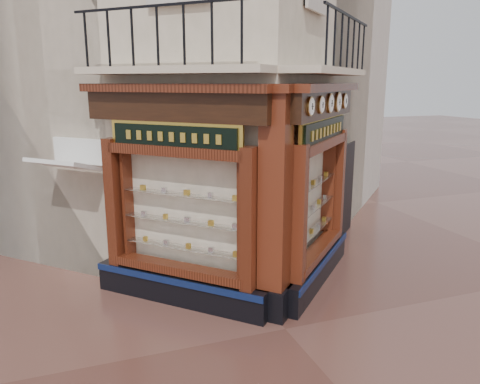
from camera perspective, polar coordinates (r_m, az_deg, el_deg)
name	(u,v)px	position (r m, az deg, el deg)	size (l,w,h in m)	color
ground	(285,329)	(8.14, 5.55, -16.28)	(80.00, 80.00, 0.00)	#4E2C24
main_building	(188,3)	(13.06, -6.34, 21.98)	(8.00, 8.00, 12.00)	beige
neighbour_left	(85,29)	(15.09, -18.34, 18.32)	(8.00, 8.00, 11.00)	beige
neighbour_right	(245,35)	(16.07, 0.55, 18.60)	(8.00, 8.00, 11.00)	beige
shopfront_left	(178,199)	(8.37, -7.56, -0.89)	(2.86, 2.86, 3.98)	black
shopfront_right	(318,187)	(9.35, 9.51, 0.55)	(2.86, 2.86, 3.98)	black
corner_pilaster	(275,209)	(7.82, 4.30, -2.05)	(0.85, 0.85, 3.98)	black
balcony	(254,70)	(8.45, 1.76, 14.69)	(5.94, 2.97, 1.03)	beige
clock_a	(310,106)	(7.80, 8.58, 10.28)	(0.26, 0.26, 0.32)	#AA7B38
clock_b	(321,105)	(8.40, 9.84, 10.44)	(0.26, 0.26, 0.31)	#AA7B38
clock_c	(330,103)	(9.01, 10.93, 10.57)	(0.29, 0.29, 0.37)	#AA7B38
clock_d	(338,102)	(9.61, 11.87, 10.69)	(0.31, 0.31, 0.39)	#AA7B38
clock_e	(345,101)	(10.17, 12.65, 10.78)	(0.26, 0.26, 0.32)	#AA7B38
awning	(74,284)	(10.27, -19.63, -10.51)	(1.28, 0.77, 0.08)	silver
signboard_left	(174,137)	(8.10, -8.09, 6.71)	(1.89, 1.89, 0.51)	gold
signboard_right	(324,131)	(9.16, 10.25, 7.38)	(2.10, 2.10, 0.56)	gold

